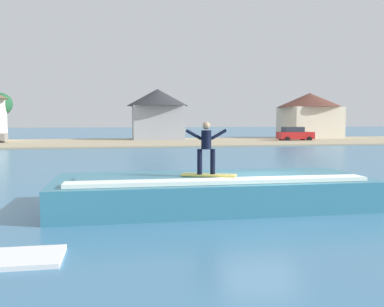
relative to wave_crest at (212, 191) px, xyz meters
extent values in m
plane|color=teal|center=(1.48, -0.73, -0.51)|extent=(260.00, 260.00, 0.00)
cube|color=teal|center=(0.00, 0.05, -0.03)|extent=(10.30, 4.08, 0.96)
cube|color=teal|center=(0.00, -0.46, 0.50)|extent=(8.76, 1.84, 0.11)
cube|color=white|center=(0.00, -1.28, 0.51)|extent=(9.27, 0.73, 0.12)
cube|color=#EAD159|center=(-0.22, -0.54, 0.60)|extent=(1.79, 1.09, 0.06)
cube|color=black|center=(-0.22, -0.54, 0.63)|extent=(1.50, 0.65, 0.01)
cylinder|color=black|center=(-0.52, -0.54, 1.04)|extent=(0.16, 0.16, 0.81)
cylinder|color=black|center=(-0.09, -0.54, 1.04)|extent=(0.16, 0.16, 0.81)
cylinder|color=black|center=(-0.31, -0.54, 1.74)|extent=(0.32, 0.32, 0.59)
sphere|color=tan|center=(-0.31, -0.54, 2.18)|extent=(0.24, 0.24, 0.24)
cylinder|color=black|center=(-0.71, -0.54, 1.90)|extent=(0.53, 0.10, 0.36)
cylinder|color=black|center=(0.09, -0.54, 1.90)|extent=(0.53, 0.10, 0.36)
cube|color=tan|center=(1.48, 37.55, -0.43)|extent=(120.00, 17.28, 0.16)
cylinder|color=black|center=(-16.48, 39.37, -0.19)|extent=(0.64, 0.22, 0.64)
cube|color=red|center=(19.30, 37.52, 0.26)|extent=(4.49, 1.90, 0.90)
cube|color=#262D38|center=(18.97, 37.52, 1.03)|extent=(2.47, 1.71, 0.64)
cylinder|color=black|center=(20.76, 38.52, -0.19)|extent=(0.64, 0.22, 0.64)
cylinder|color=black|center=(20.76, 36.52, -0.19)|extent=(0.64, 0.22, 0.64)
cylinder|color=black|center=(17.84, 38.52, -0.19)|extent=(0.64, 0.22, 0.64)
cylinder|color=black|center=(17.84, 36.52, -0.19)|extent=(0.64, 0.22, 0.64)
cube|color=beige|center=(24.55, 44.69, 1.77)|extent=(7.24, 7.57, 4.56)
cone|color=brown|center=(24.55, 44.69, 5.08)|extent=(9.39, 9.39, 2.05)
cube|color=#9EA3AD|center=(2.29, 43.50, 1.79)|extent=(6.65, 5.44, 4.60)
cone|color=#2D2D33|center=(2.29, 43.50, 5.21)|extent=(8.25, 8.25, 2.25)
cylinder|color=brown|center=(-17.98, 45.59, 1.46)|extent=(0.39, 0.39, 3.95)
sphere|color=#215934|center=(-17.98, 45.59, 4.30)|extent=(2.89, 2.89, 2.89)
cube|color=white|center=(-5.45, -4.69, -0.46)|extent=(2.43, 1.33, 0.10)
camera|label=1|loc=(-3.08, -13.75, 2.41)|focal=39.89mm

